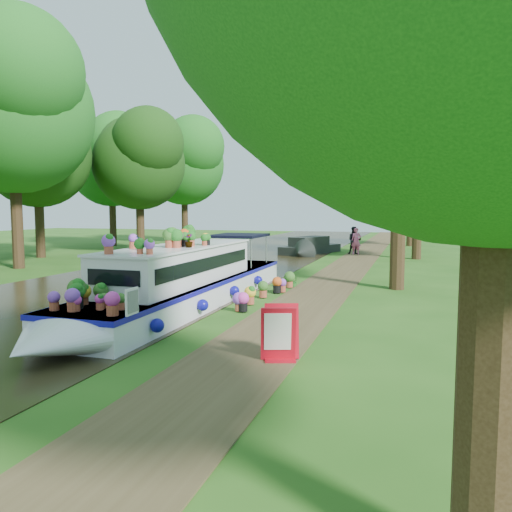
# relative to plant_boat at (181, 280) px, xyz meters

# --- Properties ---
(ground) EXTENTS (100.00, 100.00, 0.00)m
(ground) POSITION_rel_plant_boat_xyz_m (2.25, 2.66, -0.85)
(ground) COLOR #225014
(ground) RESTS_ON ground
(canal_water) EXTENTS (10.00, 100.00, 0.02)m
(canal_water) POSITION_rel_plant_boat_xyz_m (-3.75, 2.66, -0.84)
(canal_water) COLOR black
(canal_water) RESTS_ON ground
(towpath) EXTENTS (2.20, 100.00, 0.03)m
(towpath) POSITION_rel_plant_boat_xyz_m (3.45, 2.66, -0.84)
(towpath) COLOR #463A21
(towpath) RESTS_ON ground
(plant_boat) EXTENTS (2.29, 13.52, 2.25)m
(plant_boat) POSITION_rel_plant_boat_xyz_m (0.00, 0.00, 0.00)
(plant_boat) COLOR silver
(plant_boat) RESTS_ON canal_water
(tree_near_overhang) EXTENTS (5.52, 5.28, 8.99)m
(tree_near_overhang) POSITION_rel_plant_boat_xyz_m (6.04, 5.72, 5.75)
(tree_near_overhang) COLOR black
(tree_near_overhang) RESTS_ON ground
(tree_near_mid) EXTENTS (6.90, 6.60, 9.40)m
(tree_near_mid) POSITION_rel_plant_boat_xyz_m (6.73, 17.74, 5.58)
(tree_near_mid) COLOR black
(tree_near_mid) RESTS_ON ground
(tree_near_far) EXTENTS (7.59, 7.26, 10.30)m
(tree_near_far) POSITION_rel_plant_boat_xyz_m (6.23, 28.75, 6.20)
(tree_near_far) COLOR black
(tree_near_far) RESTS_ON ground
(tree_far_b) EXTENTS (8.97, 8.58, 12.11)m
(tree_far_b) POSITION_rel_plant_boat_xyz_m (-12.27, 6.76, 7.42)
(tree_far_b) COLOR black
(tree_far_b) RESTS_ON ground
(tree_far_c) EXTENTS (7.13, 6.82, 9.59)m
(tree_far_c) POSITION_rel_plant_boat_xyz_m (-11.27, 16.74, 5.67)
(tree_far_c) COLOR black
(tree_far_c) RESTS_ON ground
(tree_far_d) EXTENTS (8.05, 7.70, 10.85)m
(tree_far_d) POSITION_rel_plant_boat_xyz_m (-12.77, 26.75, 6.55)
(tree_far_d) COLOR black
(tree_far_d) RESTS_ON ground
(tree_far_g) EXTENTS (7.36, 7.04, 9.95)m
(tree_far_g) POSITION_rel_plant_boat_xyz_m (-15.27, 11.74, 5.93)
(tree_far_g) COLOR black
(tree_far_g) RESTS_ON ground
(tree_far_h) EXTENTS (7.82, 7.48, 10.49)m
(tree_far_h) POSITION_rel_plant_boat_xyz_m (-16.77, 21.75, 6.28)
(tree_far_h) COLOR black
(tree_far_h) RESTS_ON ground
(second_boat) EXTENTS (3.43, 6.23, 1.13)m
(second_boat) POSITION_rel_plant_boat_xyz_m (-0.02, 19.13, -0.39)
(second_boat) COLOR black
(second_boat) RESTS_ON canal_water
(sandwich_board) EXTENTS (0.72, 0.72, 1.07)m
(sandwich_board) POSITION_rel_plant_boat_xyz_m (4.20, -4.21, -0.34)
(sandwich_board) COLOR red
(sandwich_board) RESTS_ON towpath
(pedestrian_pink) EXTENTS (0.68, 0.50, 1.74)m
(pedestrian_pink) POSITION_rel_plant_boat_xyz_m (3.01, 19.43, 0.05)
(pedestrian_pink) COLOR #D05576
(pedestrian_pink) RESTS_ON towpath
(pedestrian_dark) EXTENTS (0.92, 0.75, 1.80)m
(pedestrian_dark) POSITION_rel_plant_boat_xyz_m (2.88, 19.58, 0.08)
(pedestrian_dark) COLOR black
(pedestrian_dark) RESTS_ON towpath
(verge_plant) EXTENTS (0.54, 0.51, 0.48)m
(verge_plant) POSITION_rel_plant_boat_xyz_m (2.30, 4.93, -0.61)
(verge_plant) COLOR #216F21
(verge_plant) RESTS_ON ground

